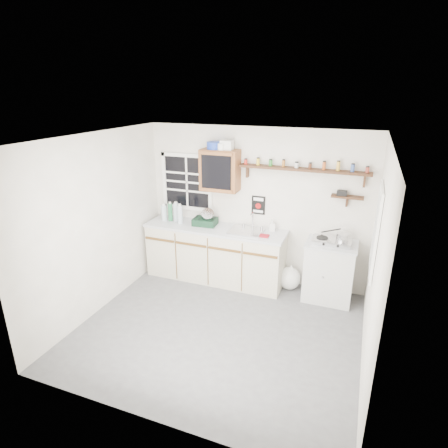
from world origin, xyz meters
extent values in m
cube|color=#4E4E50|center=(0.00, 0.00, -0.01)|extent=(3.60, 3.20, 0.02)
cube|color=silver|center=(0.00, 0.00, 2.51)|extent=(3.60, 3.20, 0.02)
cube|color=beige|center=(-1.81, 0.00, 1.25)|extent=(0.02, 3.20, 2.50)
cube|color=beige|center=(1.81, 0.00, 1.25)|extent=(0.02, 3.20, 2.50)
cube|color=beige|center=(0.00, 1.61, 1.25)|extent=(3.60, 0.02, 2.50)
cube|color=beige|center=(0.00, -1.61, 1.25)|extent=(3.60, 0.02, 2.50)
cube|color=#BBB29B|center=(-0.58, 1.30, 0.44)|extent=(2.27, 0.60, 0.88)
cube|color=#AAADB2|center=(-0.58, 1.30, 0.90)|extent=(2.31, 0.62, 0.04)
cube|color=#583917|center=(-1.44, 0.99, 0.70)|extent=(0.53, 0.02, 0.03)
cube|color=#583917|center=(-0.87, 0.99, 0.70)|extent=(0.53, 0.02, 0.03)
cube|color=#583917|center=(-0.30, 0.99, 0.70)|extent=(0.53, 0.02, 0.03)
cube|color=#583917|center=(0.27, 0.99, 0.70)|extent=(0.53, 0.02, 0.03)
cube|color=beige|center=(1.25, 1.33, 0.44)|extent=(0.70, 0.55, 0.88)
cube|color=#AAADB2|center=(1.25, 1.33, 0.90)|extent=(0.73, 0.57, 0.03)
cube|color=#B6B6BB|center=(-0.05, 1.30, 0.93)|extent=(0.52, 0.44, 0.03)
cylinder|color=#B6B6BB|center=(0.00, 1.46, 1.06)|extent=(0.02, 0.02, 0.28)
cylinder|color=#B6B6BB|center=(0.00, 1.40, 1.19)|extent=(0.02, 0.14, 0.02)
cube|color=brown|center=(-0.55, 1.45, 1.82)|extent=(0.60, 0.30, 0.65)
cube|color=black|center=(-0.55, 1.29, 1.82)|extent=(0.48, 0.02, 0.52)
cylinder|color=#18339C|center=(-0.64, 1.45, 2.21)|extent=(0.24, 0.24, 0.11)
cube|color=silver|center=(-0.44, 1.45, 2.22)|extent=(0.18, 0.15, 0.14)
cylinder|color=silver|center=(-0.50, 1.40, 2.20)|extent=(0.12, 0.12, 0.10)
cube|color=black|center=(0.73, 1.51, 1.92)|extent=(1.91, 0.18, 0.04)
cube|color=black|center=(-0.13, 1.55, 1.82)|extent=(0.03, 0.10, 0.18)
cube|color=black|center=(1.58, 1.55, 1.82)|extent=(0.03, 0.10, 0.18)
cylinder|color=red|center=(-0.15, 1.51, 1.97)|extent=(0.05, 0.05, 0.07)
cylinder|color=black|center=(-0.15, 1.51, 2.02)|extent=(0.04, 0.04, 0.02)
cylinder|color=gold|center=(0.04, 1.51, 1.99)|extent=(0.05, 0.05, 0.10)
cylinder|color=black|center=(0.04, 1.51, 2.04)|extent=(0.04, 0.04, 0.02)
cylinder|color=#267226|center=(0.24, 1.51, 1.98)|extent=(0.05, 0.05, 0.09)
cylinder|color=black|center=(0.24, 1.51, 2.03)|extent=(0.05, 0.05, 0.02)
cylinder|color=#99591E|center=(0.43, 1.51, 1.99)|extent=(0.04, 0.04, 0.10)
cylinder|color=black|center=(0.43, 1.51, 2.04)|extent=(0.04, 0.04, 0.02)
cylinder|color=silver|center=(0.63, 1.51, 1.97)|extent=(0.06, 0.06, 0.07)
cylinder|color=black|center=(0.63, 1.51, 2.02)|extent=(0.05, 0.05, 0.02)
cylinder|color=#4C2614|center=(0.82, 1.51, 1.98)|extent=(0.05, 0.05, 0.08)
cylinder|color=black|center=(0.82, 1.51, 2.02)|extent=(0.04, 0.04, 0.02)
cylinder|color=#B24C19|center=(1.02, 1.51, 1.99)|extent=(0.05, 0.05, 0.11)
cylinder|color=black|center=(1.02, 1.51, 2.06)|extent=(0.04, 0.04, 0.02)
cylinder|color=gold|center=(1.21, 1.51, 2.00)|extent=(0.05, 0.05, 0.13)
cylinder|color=black|center=(1.21, 1.51, 2.07)|extent=(0.04, 0.04, 0.02)
cylinder|color=#334C8C|center=(1.41, 1.51, 1.99)|extent=(0.05, 0.05, 0.10)
cylinder|color=black|center=(1.41, 1.51, 2.05)|extent=(0.05, 0.05, 0.02)
cylinder|color=maroon|center=(1.60, 1.51, 1.98)|extent=(0.05, 0.05, 0.08)
cylinder|color=black|center=(1.60, 1.51, 2.02)|extent=(0.05, 0.05, 0.02)
cube|color=black|center=(1.38, 1.52, 1.57)|extent=(0.45, 0.15, 0.03)
cube|color=black|center=(1.38, 1.56, 1.49)|extent=(0.03, 0.08, 0.14)
cube|color=black|center=(1.30, 1.52, 1.62)|extent=(0.14, 0.10, 0.07)
cube|color=black|center=(0.05, 1.59, 1.28)|extent=(0.22, 0.01, 0.30)
cube|color=white|center=(0.05, 1.58, 1.38)|extent=(0.16, 0.00, 0.05)
cylinder|color=#A50C0C|center=(0.05, 1.58, 1.27)|extent=(0.09, 0.01, 0.09)
cube|color=white|center=(0.05, 1.58, 1.18)|extent=(0.16, 0.00, 0.04)
cube|color=black|center=(-1.20, 1.59, 1.55)|extent=(0.85, 0.02, 0.90)
cube|color=white|center=(-1.20, 1.59, 1.55)|extent=(0.93, 0.03, 0.98)
cube|color=black|center=(1.79, 0.55, 1.45)|extent=(0.02, 0.70, 1.00)
cube|color=white|center=(1.79, 0.55, 1.45)|extent=(0.03, 0.78, 1.08)
cylinder|color=#ADC0CB|center=(-1.52, 1.32, 1.05)|extent=(0.09, 0.09, 0.26)
cylinder|color=silver|center=(-1.52, 1.32, 1.20)|extent=(0.05, 0.05, 0.03)
cylinder|color=#246E40|center=(-1.41, 1.34, 1.07)|extent=(0.07, 0.07, 0.30)
cylinder|color=silver|center=(-1.41, 1.34, 1.24)|extent=(0.04, 0.04, 0.03)
cylinder|color=#ADC0CB|center=(-1.31, 1.36, 1.07)|extent=(0.09, 0.09, 0.31)
cylinder|color=silver|center=(-1.31, 1.36, 1.24)|extent=(0.05, 0.05, 0.03)
cylinder|color=#ADC0CB|center=(-1.19, 1.26, 1.07)|extent=(0.09, 0.09, 0.31)
cylinder|color=silver|center=(-1.19, 1.26, 1.24)|extent=(0.05, 0.05, 0.03)
cube|color=black|center=(-0.78, 1.36, 0.98)|extent=(0.40, 0.31, 0.11)
cylinder|color=#B6B6BB|center=(-0.73, 1.36, 1.09)|extent=(0.29, 0.30, 0.23)
imported|color=white|center=(0.32, 1.46, 1.02)|extent=(0.12, 0.12, 0.19)
cube|color=maroon|center=(0.26, 1.20, 0.93)|extent=(0.15, 0.13, 0.02)
cube|color=#B6B6BB|center=(1.24, 1.31, 0.94)|extent=(0.56, 0.30, 0.07)
cylinder|color=black|center=(1.11, 1.31, 0.98)|extent=(0.17, 0.17, 0.01)
cylinder|color=black|center=(1.38, 1.31, 0.98)|extent=(0.17, 0.17, 0.01)
cylinder|color=#B6B6BB|center=(1.38, 1.31, 1.03)|extent=(0.17, 0.17, 0.11)
cylinder|color=black|center=(1.21, 1.39, 1.08)|extent=(0.29, 0.21, 0.17)
ellipsoid|color=white|center=(0.65, 1.40, 0.18)|extent=(0.39, 0.35, 0.41)
cone|color=white|center=(0.67, 1.40, 0.37)|extent=(0.11, 0.11, 0.11)
camera|label=1|loc=(1.57, -3.93, 3.03)|focal=30.00mm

